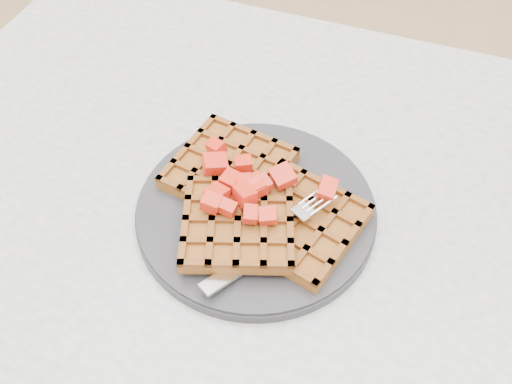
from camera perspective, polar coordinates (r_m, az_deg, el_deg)
table at (r=0.71m, az=8.98°, el=-11.49°), size 1.20×0.80×0.75m
plate at (r=0.63m, az=0.00°, el=-1.86°), size 0.26×0.26×0.02m
waffles at (r=0.61m, az=-0.11°, el=-1.03°), size 0.24×0.22×0.03m
strawberry_pile at (r=0.59m, az=0.00°, el=0.86°), size 0.15×0.15×0.02m
fork at (r=0.58m, az=2.31°, el=-4.73°), size 0.11×0.17×0.02m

